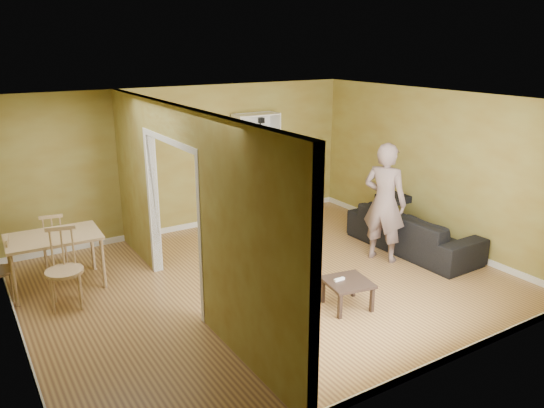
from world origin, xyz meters
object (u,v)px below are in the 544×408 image
(sofa, at_px, (413,225))
(bookshelf, at_px, (255,167))
(chair_far, at_px, (54,241))
(chair_near, at_px, (64,269))
(coffee_table, at_px, (347,285))
(person, at_px, (385,192))
(dining_table, at_px, (53,241))

(sofa, distance_m, bookshelf, 3.19)
(bookshelf, distance_m, chair_far, 3.88)
(bookshelf, xyz_separation_m, chair_near, (-3.91, -1.84, -0.50))
(coffee_table, height_order, chair_near, chair_near)
(sofa, bearing_deg, person, 90.33)
(sofa, relative_size, bookshelf, 1.12)
(sofa, height_order, coffee_table, sofa)
(sofa, bearing_deg, chair_far, 64.98)
(person, relative_size, coffee_table, 3.95)
(dining_table, bearing_deg, bookshelf, 16.65)
(coffee_table, distance_m, dining_table, 4.07)
(person, distance_m, chair_near, 4.74)
(chair_far, bearing_deg, bookshelf, -162.82)
(coffee_table, bearing_deg, chair_near, 147.87)
(coffee_table, bearing_deg, dining_table, 139.68)
(bookshelf, bearing_deg, chair_near, -154.80)
(bookshelf, distance_m, dining_table, 4.08)
(chair_near, distance_m, chair_far, 1.32)
(person, xyz_separation_m, chair_far, (-4.49, 2.30, -0.64))
(dining_table, bearing_deg, coffee_table, -40.32)
(sofa, xyz_separation_m, dining_table, (-5.29, 1.64, 0.25))
(sofa, height_order, bookshelf, bookshelf)
(dining_table, bearing_deg, sofa, -17.20)
(coffee_table, xyz_separation_m, dining_table, (-3.09, 2.62, 0.37))
(bookshelf, bearing_deg, person, -76.31)
(sofa, distance_m, chair_near, 5.39)
(person, relative_size, dining_table, 1.79)
(dining_table, relative_size, chair_near, 1.17)
(sofa, bearing_deg, dining_table, 71.46)
(bookshelf, xyz_separation_m, chair_far, (-3.80, -0.53, -0.57))
(bookshelf, height_order, chair_far, bookshelf)
(coffee_table, xyz_separation_m, chair_near, (-3.10, 1.95, 0.21))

